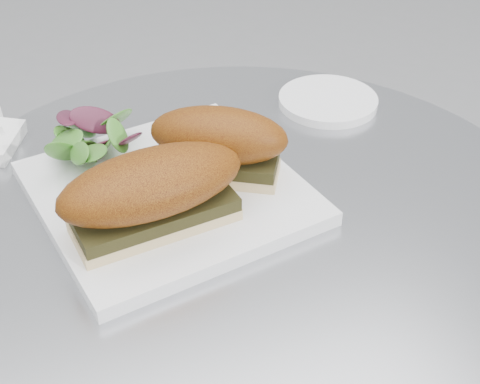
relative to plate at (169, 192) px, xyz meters
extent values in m
cylinder|color=#BBBDC3|center=(0.06, -0.06, -0.02)|extent=(0.70, 0.70, 0.02)
cube|color=white|center=(0.00, 0.00, 0.00)|extent=(0.31, 0.31, 0.02)
cube|color=beige|center=(-0.03, -0.06, 0.01)|extent=(0.17, 0.08, 0.01)
cube|color=black|center=(-0.03, -0.06, 0.03)|extent=(0.16, 0.09, 0.01)
ellipsoid|color=brown|center=(-0.03, -0.06, 0.06)|extent=(0.19, 0.11, 0.06)
cube|color=beige|center=(0.06, 0.00, 0.01)|extent=(0.14, 0.11, 0.01)
cube|color=black|center=(0.06, 0.00, 0.03)|extent=(0.13, 0.11, 0.01)
ellipsoid|color=brown|center=(0.06, 0.00, 0.06)|extent=(0.16, 0.13, 0.06)
cylinder|color=white|center=(0.25, 0.12, 0.00)|extent=(0.13, 0.13, 0.01)
camera|label=1|loc=(-0.13, -0.56, 0.43)|focal=50.00mm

